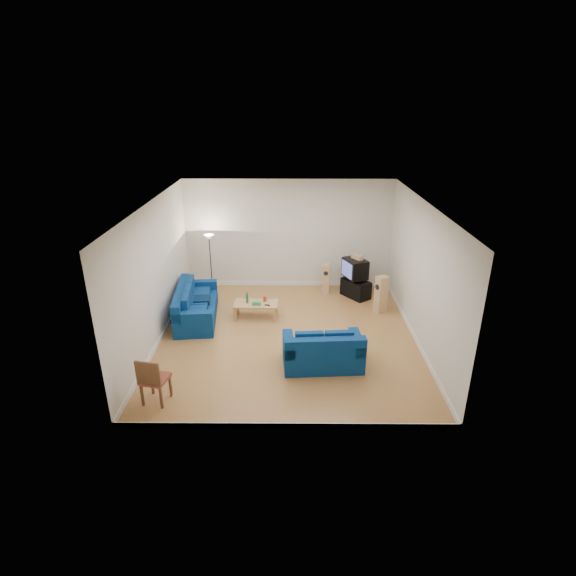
{
  "coord_description": "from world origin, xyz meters",
  "views": [
    {
      "loc": [
        0.07,
        -9.42,
        5.23
      ],
      "look_at": [
        0.0,
        0.4,
        1.1
      ],
      "focal_mm": 28.0,
      "sensor_mm": 36.0,
      "label": 1
    }
  ],
  "objects_px": {
    "television": "(355,268)",
    "tv_stand": "(356,288)",
    "sofa_three_seat": "(194,308)",
    "coffee_table": "(256,305)",
    "sofa_loveseat": "(323,353)"
  },
  "relations": [
    {
      "from": "sofa_loveseat",
      "to": "sofa_three_seat",
      "type": "bearing_deg",
      "value": 141.16
    },
    {
      "from": "sofa_loveseat",
      "to": "tv_stand",
      "type": "bearing_deg",
      "value": 68.49
    },
    {
      "from": "coffee_table",
      "to": "sofa_three_seat",
      "type": "bearing_deg",
      "value": -176.75
    },
    {
      "from": "sofa_loveseat",
      "to": "coffee_table",
      "type": "xyz_separation_m",
      "value": [
        -1.57,
        2.3,
        0.04
      ]
    },
    {
      "from": "coffee_table",
      "to": "tv_stand",
      "type": "bearing_deg",
      "value": 26.36
    },
    {
      "from": "sofa_three_seat",
      "to": "tv_stand",
      "type": "relative_size",
      "value": 2.76
    },
    {
      "from": "sofa_three_seat",
      "to": "coffee_table",
      "type": "height_order",
      "value": "sofa_three_seat"
    },
    {
      "from": "television",
      "to": "tv_stand",
      "type": "bearing_deg",
      "value": 63.03
    },
    {
      "from": "sofa_loveseat",
      "to": "television",
      "type": "relative_size",
      "value": 2.06
    },
    {
      "from": "tv_stand",
      "to": "coffee_table",
      "type": "bearing_deg",
      "value": -99.85
    },
    {
      "from": "coffee_table",
      "to": "television",
      "type": "height_order",
      "value": "television"
    },
    {
      "from": "sofa_loveseat",
      "to": "coffee_table",
      "type": "bearing_deg",
      "value": 120.61
    },
    {
      "from": "sofa_three_seat",
      "to": "tv_stand",
      "type": "xyz_separation_m",
      "value": [
        4.33,
        1.45,
        -0.06
      ]
    },
    {
      "from": "tv_stand",
      "to": "television",
      "type": "relative_size",
      "value": 1.0
    },
    {
      "from": "sofa_three_seat",
      "to": "television",
      "type": "distance_m",
      "value": 4.54
    }
  ]
}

